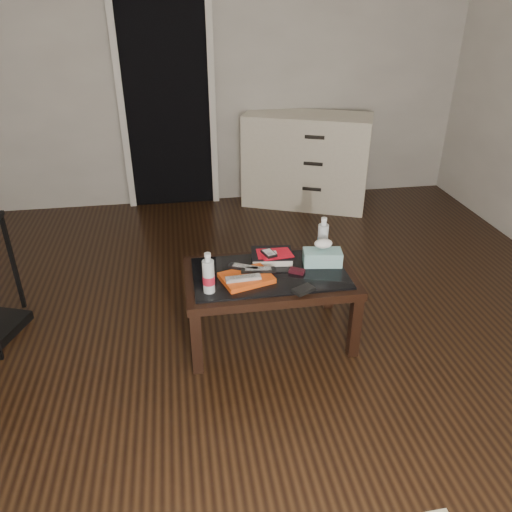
{
  "coord_description": "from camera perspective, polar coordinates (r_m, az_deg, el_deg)",
  "views": [
    {
      "loc": [
        -0.35,
        -2.41,
        1.94
      ],
      "look_at": [
        0.07,
        0.15,
        0.55
      ],
      "focal_mm": 35.0,
      "sensor_mm": 36.0,
      "label": 1
    }
  ],
  "objects": [
    {
      "name": "remote_black_front",
      "position": [
        2.89,
        0.25,
        -1.59
      ],
      "size": [
        0.2,
        0.07,
        0.02
      ],
      "primitive_type": "cube",
      "rotation": [
        0.0,
        0.0,
        -0.12
      ],
      "color": "black",
      "rests_on": "magazines"
    },
    {
      "name": "tissue_box",
      "position": [
        3.04,
        7.59,
        -0.17
      ],
      "size": [
        0.25,
        0.15,
        0.09
      ],
      "primitive_type": "cube",
      "rotation": [
        0.0,
        0.0,
        -0.15
      ],
      "color": "teal",
      "rests_on": "coffee_table"
    },
    {
      "name": "ground",
      "position": [
        3.11,
        -0.78,
        -10.39
      ],
      "size": [
        5.0,
        5.0,
        0.0
      ],
      "primitive_type": "plane",
      "color": "black",
      "rests_on": "ground"
    },
    {
      "name": "dresser",
      "position": [
        5.03,
        5.75,
        10.81
      ],
      "size": [
        1.3,
        0.93,
        0.9
      ],
      "rotation": [
        0.0,
        0.0,
        -0.4
      ],
      "color": "silver",
      "rests_on": "ground"
    },
    {
      "name": "doorway",
      "position": [
        4.96,
        -10.13,
        17.13
      ],
      "size": [
        0.9,
        0.08,
        2.07
      ],
      "color": "black",
      "rests_on": "ground"
    },
    {
      "name": "remote_black_back",
      "position": [
        2.91,
        -1.19,
        -1.32
      ],
      "size": [
        0.2,
        0.13,
        0.02
      ],
      "primitive_type": "cube",
      "rotation": [
        0.0,
        0.0,
        -0.46
      ],
      "color": "black",
      "rests_on": "magazines"
    },
    {
      "name": "magazines",
      "position": [
        2.86,
        -1.1,
        -2.51
      ],
      "size": [
        0.33,
        0.28,
        0.03
      ],
      "primitive_type": "cube",
      "rotation": [
        0.0,
        0.0,
        0.28
      ],
      "color": "#D34913",
      "rests_on": "coffee_table"
    },
    {
      "name": "water_bottle_left",
      "position": [
        2.72,
        -5.46,
        -1.91
      ],
      "size": [
        0.07,
        0.07,
        0.24
      ],
      "primitive_type": "cylinder",
      "rotation": [
        0.0,
        0.0,
        -0.04
      ],
      "color": "silver",
      "rests_on": "coffee_table"
    },
    {
      "name": "ipod",
      "position": [
        3.03,
        1.49,
        0.33
      ],
      "size": [
        0.09,
        0.12,
        0.02
      ],
      "primitive_type": "cube",
      "rotation": [
        0.0,
        0.0,
        0.29
      ],
      "color": "black",
      "rests_on": "dvd_mailers"
    },
    {
      "name": "coffee_table",
      "position": [
        2.98,
        1.55,
        -2.96
      ],
      "size": [
        1.0,
        0.6,
        0.46
      ],
      "color": "black",
      "rests_on": "ground"
    },
    {
      "name": "water_bottle_right",
      "position": [
        3.15,
        7.67,
        2.36
      ],
      "size": [
        0.08,
        0.08,
        0.24
      ],
      "primitive_type": "cylinder",
      "rotation": [
        0.0,
        0.0,
        0.25
      ],
      "color": "silver",
      "rests_on": "coffee_table"
    },
    {
      "name": "textbook",
      "position": [
        3.08,
        1.82,
        -0.0
      ],
      "size": [
        0.27,
        0.23,
        0.05
      ],
      "primitive_type": "cube",
      "rotation": [
        0.0,
        0.0,
        -0.12
      ],
      "color": "black",
      "rests_on": "coffee_table"
    },
    {
      "name": "remote_silver",
      "position": [
        2.81,
        -1.48,
        -2.52
      ],
      "size": [
        0.2,
        0.06,
        0.02
      ],
      "primitive_type": "cube",
      "rotation": [
        0.0,
        0.0,
        0.06
      ],
      "color": "#A1A1A5",
      "rests_on": "magazines"
    },
    {
      "name": "flip_phone",
      "position": [
        2.95,
        4.71,
        -1.72
      ],
      "size": [
        0.1,
        0.09,
        0.02
      ],
      "primitive_type": "cube",
      "rotation": [
        0.0,
        0.0,
        -0.54
      ],
      "color": "black",
      "rests_on": "coffee_table"
    },
    {
      "name": "wallet",
      "position": [
        2.78,
        5.45,
        -3.86
      ],
      "size": [
        0.14,
        0.12,
        0.02
      ],
      "primitive_type": "cube",
      "rotation": [
        0.0,
        0.0,
        0.47
      ],
      "color": "black",
      "rests_on": "coffee_table"
    },
    {
      "name": "dvd_mailers",
      "position": [
        3.06,
        1.9,
        0.35
      ],
      "size": [
        0.2,
        0.14,
        0.01
      ],
      "primitive_type": "cube",
      "rotation": [
        0.0,
        0.0,
        -0.04
      ],
      "color": "red",
      "rests_on": "textbook"
    },
    {
      "name": "room_shell",
      "position": [
        2.45,
        -1.04,
        20.72
      ],
      "size": [
        5.0,
        5.0,
        5.0
      ],
      "color": "beige",
      "rests_on": "ground"
    }
  ]
}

